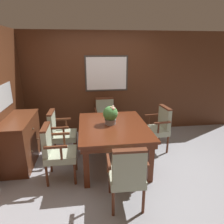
% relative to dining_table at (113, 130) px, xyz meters
% --- Properties ---
extents(ground_plane, '(14.00, 14.00, 0.00)m').
position_rel_dining_table_xyz_m(ground_plane, '(-0.08, -0.19, -0.65)').
color(ground_plane, '#93969E').
extents(wall_back, '(7.20, 0.08, 2.45)m').
position_rel_dining_table_xyz_m(wall_back, '(-0.07, 1.54, 0.58)').
color(wall_back, '#4C2816').
rests_on(wall_back, ground_plane).
extents(dining_table, '(1.21, 1.52, 0.75)m').
position_rel_dining_table_xyz_m(dining_table, '(0.00, 0.00, 0.00)').
color(dining_table, '#562614').
rests_on(dining_table, ground_plane).
extents(chair_left_near, '(0.49, 0.51, 0.93)m').
position_rel_dining_table_xyz_m(chair_left_near, '(-0.97, -0.37, -0.13)').
color(chair_left_near, '#562B19').
rests_on(chair_left_near, ground_plane).
extents(chair_right_far, '(0.53, 0.54, 0.93)m').
position_rel_dining_table_xyz_m(chair_right_far, '(0.99, 0.37, -0.13)').
color(chair_right_far, '#562B19').
rests_on(chair_right_far, ground_plane).
extents(chair_head_near, '(0.52, 0.50, 0.93)m').
position_rel_dining_table_xyz_m(chair_head_near, '(0.02, -1.13, -0.13)').
color(chair_head_near, '#562B19').
rests_on(chair_head_near, ground_plane).
extents(chair_left_far, '(0.50, 0.51, 0.93)m').
position_rel_dining_table_xyz_m(chair_left_far, '(-1.00, 0.37, -0.13)').
color(chair_left_far, '#562B19').
rests_on(chair_left_far, ground_plane).
extents(chair_head_far, '(0.52, 0.51, 0.93)m').
position_rel_dining_table_xyz_m(chair_head_far, '(-0.02, 1.17, -0.13)').
color(chair_head_far, '#562B19').
rests_on(chair_head_far, ground_plane).
extents(potted_plant, '(0.28, 0.28, 0.34)m').
position_rel_dining_table_xyz_m(potted_plant, '(-0.04, 0.07, 0.27)').
color(potted_plant, gray).
rests_on(potted_plant, dining_table).
extents(sideboard_cabinet, '(0.49, 1.15, 0.87)m').
position_rel_dining_table_xyz_m(sideboard_cabinet, '(-1.68, 0.23, -0.21)').
color(sideboard_cabinet, '#512816').
rests_on(sideboard_cabinet, ground_plane).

